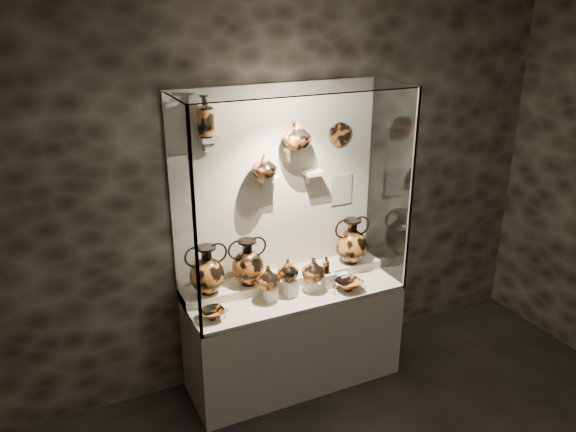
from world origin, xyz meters
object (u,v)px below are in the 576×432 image
Objects in this scene: lekythos_small at (326,264)px; lekythos_tall at (205,114)px; jug_a at (268,277)px; ovoid_vase_b at (297,135)px; amphora_mid at (248,262)px; kylix_right at (348,284)px; amphora_right at (352,241)px; ovoid_vase_a at (264,166)px; jug_b at (288,270)px; kylix_left at (212,313)px; jug_c at (313,269)px; amphora_left at (207,270)px.

lekythos_tall reaches higher than lekythos_small.
ovoid_vase_b is (0.35, 0.23, 1.00)m from jug_a.
amphora_mid is 1.41× the size of kylix_right.
amphora_right is 2.02× the size of ovoid_vase_a.
lekythos_small is 1.49m from lekythos_tall.
amphora_right is 1.04m from ovoid_vase_a.
amphora_mid is at bearing 166.86° from jug_b.
lekythos_tall reaches higher than ovoid_vase_b.
ovoid_vase_b is (0.44, 0.04, 0.94)m from amphora_mid.
amphora_right is at bearing 26.41° from jug_a.
amphora_mid is 0.93m from amphora_right.
ovoid_vase_b reaches higher than kylix_left.
ovoid_vase_a is (0.18, 0.06, 0.73)m from amphora_mid.
amphora_mid is 1.14× the size of lekythos_tall.
amphora_mid is 0.96× the size of amphora_right.
amphora_right is at bearing 32.33° from jug_c.
amphora_right reaches higher than kylix_right.
lekythos_small is 0.58× the size of kylix_right.
jug_a is 0.38m from jug_c.
jug_c is 0.99× the size of ovoid_vase_a.
lekythos_tall is (-1.18, 0.09, 1.14)m from amphora_right.
jug_b is (0.17, 0.01, 0.02)m from jug_a.
amphora_left is at bearing 170.00° from jug_a.
ovoid_vase_a is at bearing 21.81° from amphora_mid.
jug_c is 0.83× the size of kylix_left.
amphora_left is at bearing -162.09° from amphora_right.
kylix_right is at bearing -36.32° from amphora_left.
amphora_left is at bearing -175.32° from jug_b.
lekythos_tall is at bearing 29.82° from amphora_left.
lekythos_tall is at bearing -178.69° from ovoid_vase_b.
ovoid_vase_b is (0.76, 0.05, 0.94)m from amphora_left.
ovoid_vase_a is (-0.41, 0.24, 0.79)m from lekythos_small.
lekythos_small is at bearing 117.46° from kylix_right.
amphora_right is at bearing 3.49° from amphora_mid.
lekythos_small is 1.04m from ovoid_vase_b.
kylix_right is at bearing 8.50° from kylix_left.
kylix_right is at bearing 3.11° from jug_a.
amphora_right reaches higher than lekythos_small.
jug_c is at bearing 15.18° from kylix_left.
lekythos_tall is (-0.34, 0.27, 1.21)m from jug_a.
kylix_right is 1.37× the size of ovoid_vase_a.
ovoid_vase_a is at bearing -166.85° from amphora_right.
amphora_right reaches higher than kylix_left.
amphora_right is 0.69m from jug_b.
ovoid_vase_b is (-0.49, 0.05, 0.93)m from amphora_right.
lekythos_tall is at bearing 167.66° from jug_c.
jug_a is at bearing 20.10° from kylix_left.
amphora_left is 1.74× the size of ovoid_vase_b.
ovoid_vase_a is at bearing 21.11° from lekythos_tall.
amphora_left is 1.14m from lekythos_tall.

